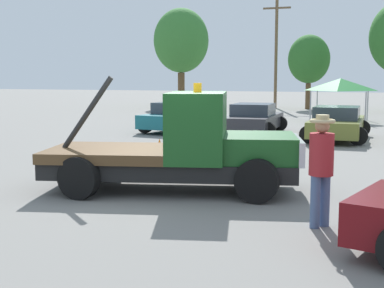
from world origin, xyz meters
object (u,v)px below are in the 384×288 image
Objects in this scene: canopy_tent_green at (341,85)px; tree_right at (181,41)px; parked_car_charcoal at (254,119)px; person_near_truck at (321,161)px; tow_truck at (186,149)px; parked_car_olive at (337,123)px; parked_car_teal at (178,117)px; traffic_cone at (160,148)px; tree_center at (309,59)px; utility_pole at (276,48)px.

tree_right reaches higher than canopy_tent_green.
person_near_truck is at bearing -164.39° from parked_car_charcoal.
person_near_truck is 21.90m from canopy_tent_green.
parked_car_olive is at bearing 64.01° from tow_truck.
person_near_truck is 16.01m from parked_car_teal.
canopy_tent_green is at bearing -22.92° from parked_car_charcoal.
tow_truck is at bearing 6.02° from person_near_truck.
person_near_truck is at bearing -48.50° from traffic_cone.
utility_pole is (-2.73, 0.82, 0.92)m from tree_center.
tree_center is 0.64× the size of utility_pole.
parked_car_teal is 19.90m from tree_center.
parked_car_teal reaches higher than traffic_cone.
parked_car_olive is at bearing -107.73° from parked_car_charcoal.
canopy_tent_green is 0.36× the size of tree_right.
tree_center is at bearing 88.13° from traffic_cone.
traffic_cone is at bearing -70.13° from tree_right.
traffic_cone is (9.56, -26.46, -5.19)m from tree_right.
tree_right reaches higher than parked_car_teal.
traffic_cone is (2.28, -7.38, -0.39)m from parked_car_teal.
canopy_tent_green is at bearing -63.60° from utility_pole.
parked_car_charcoal is at bearing -34.42° from person_near_truck.
parked_car_olive is 8.10m from traffic_cone.
parked_car_charcoal is at bearing -60.36° from tree_right.
tow_truck is 33.63m from tree_right.
person_near_truck is 0.38× the size of parked_car_charcoal.
canopy_tent_green reaches higher than traffic_cone.
utility_pole is (-1.85, 27.59, 4.50)m from traffic_cone.
tree_center reaches higher than parked_car_teal.
tree_center is at bearing -43.93° from person_near_truck.
traffic_cone is (-4.86, -6.47, -0.40)m from parked_car_olive.
utility_pole is (-4.47, 32.14, 3.83)m from tow_truck.
traffic_cone is at bearing 168.32° from parked_car_charcoal.
person_near_truck is 0.23× the size of tree_right.
tree_center reaches higher than traffic_cone.
traffic_cone is at bearing -10.75° from person_near_truck.
traffic_cone is at bearing -105.37° from canopy_tent_green.
traffic_cone is (-5.73, 6.48, -0.85)m from person_near_truck.
parked_car_charcoal is 22.37m from tree_right.
parked_car_teal is at bearing 89.29° from parked_car_charcoal.
parked_car_charcoal is 19.56m from tree_center.
parked_car_charcoal is (-1.37, 12.03, -0.28)m from tow_truck.
canopy_tent_green reaches higher than parked_car_teal.
tree_right is at bearing 35.55° from parked_car_olive.
parked_car_olive is 0.53× the size of utility_pole.
parked_car_olive is at bearing 53.11° from traffic_cone.
tow_truck is at bearing -175.70° from parked_car_charcoal.
tree_center is at bearing -16.71° from utility_pole.
person_near_truck is at bearing -176.37° from parked_car_olive.
tree_right is at bearing 96.91° from tow_truck.
tow_truck is at bearing -148.29° from parked_car_teal.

